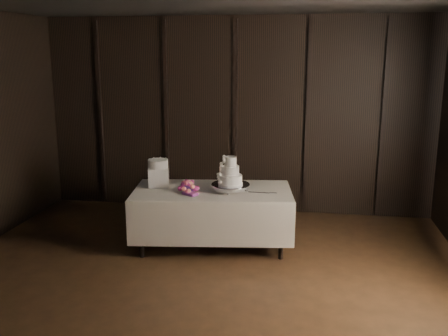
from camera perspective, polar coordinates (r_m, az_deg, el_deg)
room at (r=4.35m, az=-5.24°, el=0.33°), size 6.08×7.08×3.08m
display_table at (r=6.41m, az=-1.33°, el=-5.47°), size 2.11×1.30×0.76m
cake_stand at (r=6.25m, az=0.75°, el=-2.24°), size 0.57×0.57×0.09m
wedding_cake at (r=6.19m, az=0.50°, el=-0.63°), size 0.34×0.29×0.35m
bouquet at (r=6.21m, az=-4.10°, el=-2.18°), size 0.46×0.49×0.19m
box_pedestal at (r=6.51m, az=-7.50°, el=-1.01°), size 0.32×0.32×0.25m
small_cake at (r=6.47m, az=-7.55°, el=0.51°), size 0.28×0.28×0.10m
cake_knife at (r=6.18m, az=3.94°, el=-2.82°), size 0.37×0.04×0.01m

